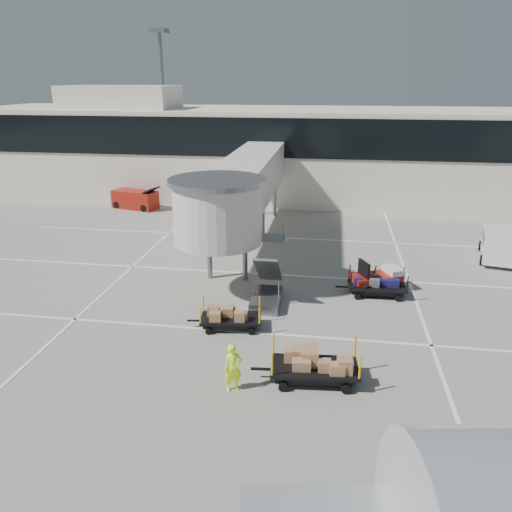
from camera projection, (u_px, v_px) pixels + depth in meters
The scene contains 11 objects.
ground at pixel (285, 359), 19.91m from camera, with size 140.00×140.00×0.00m, color #A39C92.
lane_markings at pixel (289, 273), 28.70m from camera, with size 40.00×30.00×0.02m.
terminal at pixel (313, 152), 46.46m from camera, with size 64.00×12.11×15.20m.
jet_bridge at pixel (241, 188), 30.46m from camera, with size 5.70×20.40×6.03m.
baggage_tug at pixel (377, 280), 26.16m from camera, with size 2.92×2.54×1.73m.
suitcase_cart at pixel (377, 286), 25.64m from camera, with size 3.57×1.52×1.39m.
box_cart_near at pixel (317, 367), 18.21m from camera, with size 4.00×1.86×1.54m.
box_cart_far at pixel (231, 318), 22.24m from camera, with size 3.36×1.69×1.29m.
ground_worker at pixel (233, 368), 17.68m from camera, with size 0.65×0.43×1.80m, color #CCFF1A.
minivan at pixel (499, 243), 30.76m from camera, with size 2.76×4.76×1.69m.
belt_loader at pixel (135, 200), 42.88m from camera, with size 4.42×2.62×2.00m.
Camera 1 is at (1.51, -17.35, 10.57)m, focal length 35.00 mm.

